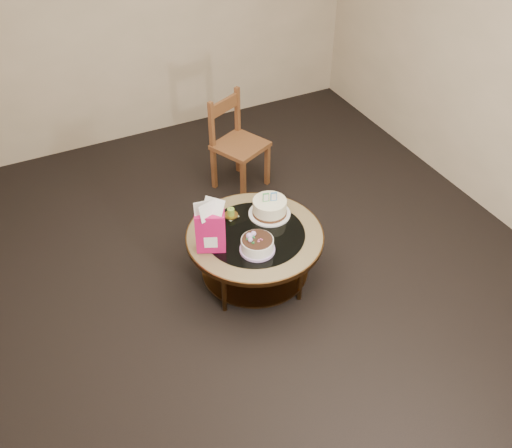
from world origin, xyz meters
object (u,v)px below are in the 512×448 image
coffee_table (255,241)px  cream_cake (270,208)px  decorated_cake (257,245)px  dining_chair (237,143)px  gift_bag (210,226)px

coffee_table → cream_cake: (0.20, 0.15, 0.14)m
decorated_cake → dining_chair: bearing=70.8°
decorated_cake → gift_bag: size_ratio=0.62×
cream_cake → decorated_cake: bearing=-113.5°
decorated_cake → gift_bag: 0.36m
decorated_cake → cream_cake: 0.42m
coffee_table → gift_bag: bearing=-178.9°
coffee_table → cream_cake: cream_cake is taller
coffee_table → dining_chair: 1.27m
coffee_table → decorated_cake: (-0.07, -0.17, 0.13)m
cream_cake → dining_chair: bearing=94.6°
decorated_cake → dining_chair: size_ratio=0.28×
cream_cake → gift_bag: bearing=-148.0°
coffee_table → cream_cake: 0.29m
gift_bag → dining_chair: dining_chair is taller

